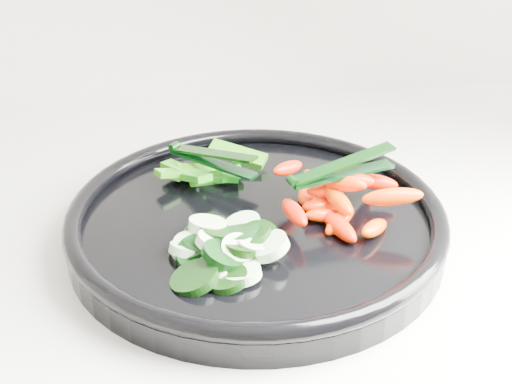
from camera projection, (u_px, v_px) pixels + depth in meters
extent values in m
cylinder|color=black|center=(256.00, 229.00, 0.71)|extent=(0.39, 0.39, 0.02)
torus|color=black|center=(256.00, 213.00, 0.70)|extent=(0.39, 0.39, 0.02)
cylinder|color=black|center=(195.00, 278.00, 0.61)|extent=(0.06, 0.06, 0.03)
cylinder|color=#DFF2C2|center=(215.00, 271.00, 0.62)|extent=(0.04, 0.04, 0.02)
cylinder|color=black|center=(202.00, 248.00, 0.65)|extent=(0.05, 0.05, 0.03)
cylinder|color=#D7FAC8|center=(187.00, 250.00, 0.65)|extent=(0.04, 0.04, 0.02)
cylinder|color=black|center=(200.00, 255.00, 0.64)|extent=(0.06, 0.05, 0.03)
cylinder|color=beige|center=(191.00, 249.00, 0.65)|extent=(0.05, 0.05, 0.02)
cylinder|color=black|center=(227.00, 279.00, 0.61)|extent=(0.05, 0.05, 0.02)
cylinder|color=#D5F9C7|center=(242.00, 274.00, 0.62)|extent=(0.04, 0.04, 0.02)
cylinder|color=black|center=(206.00, 232.00, 0.68)|extent=(0.06, 0.06, 0.02)
cylinder|color=#DEF7C5|center=(202.00, 239.00, 0.66)|extent=(0.04, 0.04, 0.02)
cylinder|color=black|center=(199.00, 249.00, 0.65)|extent=(0.06, 0.06, 0.01)
cylinder|color=#DBF1C0|center=(193.00, 242.00, 0.66)|extent=(0.04, 0.04, 0.01)
cylinder|color=black|center=(200.00, 246.00, 0.65)|extent=(0.06, 0.06, 0.02)
cylinder|color=beige|center=(193.00, 247.00, 0.65)|extent=(0.05, 0.05, 0.02)
cylinder|color=black|center=(197.00, 247.00, 0.65)|extent=(0.06, 0.06, 0.03)
cylinder|color=beige|center=(200.00, 254.00, 0.64)|extent=(0.04, 0.04, 0.02)
cylinder|color=black|center=(250.00, 236.00, 0.65)|extent=(0.06, 0.06, 0.03)
cylinder|color=beige|center=(269.00, 246.00, 0.64)|extent=(0.05, 0.05, 0.03)
cylinder|color=black|center=(221.00, 232.00, 0.66)|extent=(0.06, 0.06, 0.02)
cylinder|color=beige|center=(208.00, 225.00, 0.67)|extent=(0.05, 0.05, 0.02)
cylinder|color=black|center=(223.00, 255.00, 0.62)|extent=(0.05, 0.05, 0.03)
cylinder|color=beige|center=(214.00, 243.00, 0.64)|extent=(0.04, 0.04, 0.03)
cylinder|color=black|center=(258.00, 240.00, 0.65)|extent=(0.05, 0.05, 0.03)
cylinder|color=beige|center=(238.00, 249.00, 0.63)|extent=(0.04, 0.04, 0.02)
cylinder|color=black|center=(235.00, 233.00, 0.66)|extent=(0.06, 0.06, 0.02)
cylinder|color=#DBF8C6|center=(242.00, 226.00, 0.66)|extent=(0.05, 0.05, 0.02)
cylinder|color=black|center=(243.00, 247.00, 0.64)|extent=(0.05, 0.05, 0.02)
cylinder|color=#B5D1A7|center=(253.00, 246.00, 0.64)|extent=(0.04, 0.04, 0.01)
ellipsoid|color=#FF2E00|center=(340.00, 221.00, 0.68)|extent=(0.05, 0.04, 0.03)
ellipsoid|color=#F62900|center=(325.00, 216.00, 0.69)|extent=(0.04, 0.02, 0.02)
ellipsoid|color=#F83300|center=(340.00, 227.00, 0.67)|extent=(0.04, 0.06, 0.02)
ellipsoid|color=#F54500|center=(305.00, 195.00, 0.73)|extent=(0.03, 0.05, 0.03)
ellipsoid|color=#E23900|center=(374.00, 228.00, 0.67)|extent=(0.04, 0.05, 0.03)
ellipsoid|color=#FF2E00|center=(317.00, 203.00, 0.71)|extent=(0.03, 0.04, 0.02)
ellipsoid|color=#FF1C00|center=(326.00, 207.00, 0.71)|extent=(0.05, 0.03, 0.03)
ellipsoid|color=#F44000|center=(334.00, 175.00, 0.77)|extent=(0.03, 0.05, 0.03)
ellipsoid|color=red|center=(311.00, 181.00, 0.75)|extent=(0.02, 0.04, 0.02)
ellipsoid|color=#FA0E00|center=(294.00, 212.00, 0.67)|extent=(0.03, 0.06, 0.02)
ellipsoid|color=#FF3400|center=(364.00, 181.00, 0.72)|extent=(0.04, 0.05, 0.03)
ellipsoid|color=red|center=(337.00, 185.00, 0.72)|extent=(0.04, 0.04, 0.02)
ellipsoid|color=#EB4C00|center=(337.00, 199.00, 0.69)|extent=(0.03, 0.06, 0.02)
ellipsoid|color=red|center=(325.00, 192.00, 0.71)|extent=(0.04, 0.02, 0.02)
ellipsoid|color=#FF1500|center=(374.00, 182.00, 0.72)|extent=(0.05, 0.03, 0.02)
ellipsoid|color=#FF3700|center=(344.00, 183.00, 0.69)|extent=(0.05, 0.05, 0.03)
ellipsoid|color=red|center=(288.00, 168.00, 0.72)|extent=(0.04, 0.04, 0.02)
ellipsoid|color=red|center=(350.00, 182.00, 0.69)|extent=(0.05, 0.03, 0.02)
ellipsoid|color=#F52900|center=(393.00, 197.00, 0.67)|extent=(0.06, 0.03, 0.03)
cube|color=#22700A|center=(204.00, 171.00, 0.78)|extent=(0.07, 0.05, 0.03)
cube|color=#0C6D0A|center=(229.00, 174.00, 0.78)|extent=(0.02, 0.05, 0.02)
cube|color=#0B740F|center=(209.00, 177.00, 0.77)|extent=(0.04, 0.03, 0.01)
cube|color=#1A700A|center=(216.00, 178.00, 0.77)|extent=(0.06, 0.02, 0.02)
cube|color=#15710A|center=(183.00, 173.00, 0.78)|extent=(0.04, 0.06, 0.02)
cube|color=#156009|center=(191.00, 176.00, 0.75)|extent=(0.04, 0.06, 0.02)
cube|color=#156409|center=(176.00, 173.00, 0.76)|extent=(0.05, 0.03, 0.02)
cube|color=#1A6709|center=(182.00, 170.00, 0.76)|extent=(0.05, 0.05, 0.01)
cube|color=#1D6F0A|center=(238.00, 154.00, 0.80)|extent=(0.07, 0.05, 0.02)
cylinder|color=black|center=(292.00, 181.00, 0.67)|extent=(0.01, 0.01, 0.01)
cube|color=black|center=(343.00, 174.00, 0.69)|extent=(0.11, 0.05, 0.00)
cube|color=black|center=(343.00, 164.00, 0.69)|extent=(0.11, 0.05, 0.02)
cylinder|color=black|center=(174.00, 146.00, 0.79)|extent=(0.01, 0.01, 0.01)
cube|color=black|center=(213.00, 163.00, 0.77)|extent=(0.09, 0.09, 0.00)
cube|color=black|center=(213.00, 153.00, 0.76)|extent=(0.09, 0.09, 0.02)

